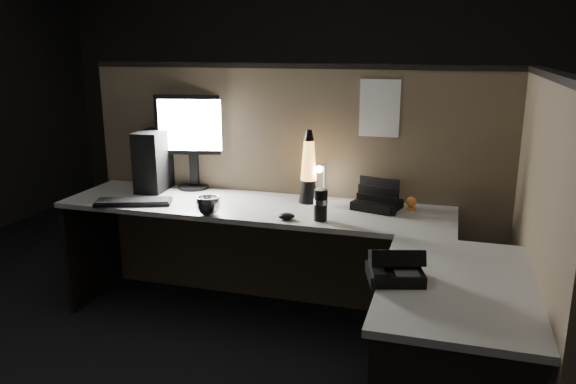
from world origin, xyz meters
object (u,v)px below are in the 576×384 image
(monitor, at_px, (192,133))
(keyboard, at_px, (134,202))
(desk_phone, at_px, (395,267))
(lava_lamp, at_px, (309,173))
(pc_tower, at_px, (156,160))

(monitor, bearing_deg, keyboard, -124.31)
(keyboard, distance_m, desk_phone, 1.72)
(keyboard, bearing_deg, desk_phone, -43.21)
(keyboard, bearing_deg, lava_lamp, -1.91)
(pc_tower, distance_m, desk_phone, 1.95)
(keyboard, relative_size, lava_lamp, 1.01)
(pc_tower, relative_size, desk_phone, 1.49)
(pc_tower, xyz_separation_m, lava_lamp, (1.03, -0.04, -0.01))
(desk_phone, bearing_deg, monitor, 125.97)
(pc_tower, relative_size, keyboard, 0.88)
(pc_tower, height_order, keyboard, pc_tower)
(lava_lamp, bearing_deg, pc_tower, 177.52)
(monitor, bearing_deg, pc_tower, -173.44)
(keyboard, bearing_deg, monitor, 48.80)
(keyboard, xyz_separation_m, lava_lamp, (0.98, 0.33, 0.17))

